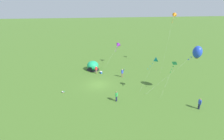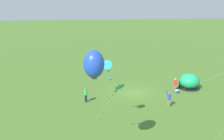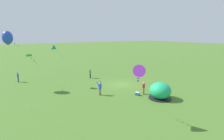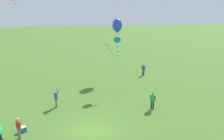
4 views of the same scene
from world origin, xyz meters
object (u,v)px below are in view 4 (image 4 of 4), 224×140
person_near_tent (18,127)px  kite_teal (117,42)px  person_center_field (143,69)px  kite_blue (117,25)px  cooler_box (22,129)px  kite_green (108,47)px  person_far_back (153,100)px  person_arms_raised (56,98)px

person_near_tent → kite_teal: size_ratio=0.27×
person_near_tent → person_center_field: size_ratio=1.00×
kite_teal → kite_blue: bearing=73.9°
kite_teal → kite_blue: size_ratio=0.77×
cooler_box → kite_green: (9.83, 11.34, 4.57)m
person_center_field → person_far_back: bearing=-108.8°
person_center_field → person_near_tent: bearing=-138.8°
cooler_box → kite_green: bearing=49.1°
person_arms_raised → person_far_back: bearing=-17.3°
person_far_back → kite_green: 10.90m
person_arms_raised → kite_blue: kite_blue is taller
cooler_box → person_far_back: person_far_back is taller
person_arms_raised → kite_green: 10.80m
person_arms_raised → person_center_field: person_arms_raised is taller
kite_teal → kite_blue: (1.72, 5.92, 1.58)m
person_near_tent → kite_blue: 20.10m
cooler_box → kite_green: 15.69m
cooler_box → person_arms_raised: 5.03m
cooler_box → person_near_tent: person_near_tent is taller
kite_blue → person_center_field: bearing=-13.7°
cooler_box → kite_teal: kite_teal is taller
person_arms_raised → person_center_field: (13.05, 8.68, -0.03)m
person_far_back → person_arms_raised: person_arms_raised is taller
person_near_tent → kite_blue: size_ratio=0.20×
kite_teal → person_arms_raised: bearing=-153.4°
person_near_tent → kite_green: kite_green is taller
cooler_box → kite_teal: 14.03m
person_near_tent → cooler_box: bearing=84.9°
kite_green → kite_teal: size_ratio=0.83×
person_far_back → person_near_tent: bearing=-169.0°
person_near_tent → person_arms_raised: size_ratio=0.91×
kite_teal → kite_green: bearing=94.8°
cooler_box → person_arms_raised: bearing=57.1°
person_arms_raised → kite_blue: bearing=46.5°
person_arms_raised → person_center_field: bearing=33.6°
person_near_tent → kite_blue: (11.93, 14.80, 6.52)m
cooler_box → kite_blue: kite_blue is taller
person_far_back → person_arms_raised: bearing=162.7°
cooler_box → kite_blue: bearing=49.4°
person_far_back → person_arms_raised: size_ratio=0.91×
person_center_field → kite_green: size_ratio=0.32×
person_arms_raised → cooler_box: bearing=-122.9°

